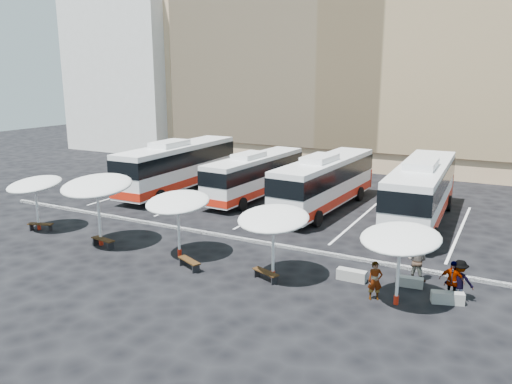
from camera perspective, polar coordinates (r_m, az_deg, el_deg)
The scene contains 25 objects.
ground at distance 28.26m, azimuth -4.66°, elevation -5.37°, with size 120.00×120.00×0.00m, color black.
sandstone_building at distance 56.40m, azimuth 13.52°, elevation 16.61°, with size 42.00×18.25×29.60m.
apartment_block at distance 66.02m, azimuth -12.50°, elevation 12.98°, with size 14.00×14.00×18.00m, color silver.
curb_divider at distance 28.64m, azimuth -4.13°, elevation -4.94°, with size 34.00×0.25×0.15m, color black.
bay_lines at distance 34.97m, azimuth 2.39°, elevation -1.66°, with size 24.15×12.00×0.01m.
bus_0 at distance 39.85m, azimuth -8.83°, elevation 3.11°, with size 3.16×12.90×4.08m.
bus_1 at distance 37.13m, azimuth -0.06°, elevation 2.07°, with size 3.02×11.15×3.50m.
bus_2 at distance 34.22m, azimuth 7.91°, elevation 1.28°, with size 3.31×12.27×3.86m.
bus_3 at distance 32.31m, azimuth 18.39°, elevation 0.22°, with size 3.36×13.00×4.10m.
sunshade_0 at distance 31.85m, azimuth -23.98°, elevation 0.78°, with size 3.51×3.55×3.24m.
sunshade_1 at distance 27.62m, azimuth -17.73°, elevation 0.67°, with size 4.37×4.40×3.87m.
sunshade_2 at distance 25.04m, azimuth -8.94°, elevation -1.18°, with size 3.34×3.38×3.34m.
sunshade_3 at distance 21.98m, azimuth 1.99°, elevation -3.09°, with size 3.18×3.22×3.33m.
sunshade_4 at distance 20.34m, azimuth 16.18°, elevation -5.14°, with size 3.83×3.86×3.27m.
wood_bench_0 at distance 32.15m, azimuth -23.41°, elevation -3.49°, with size 1.50×0.89×0.45m.
wood_bench_1 at distance 28.01m, azimuth -17.08°, elevation -5.33°, with size 1.56×0.62×0.46m.
wood_bench_2 at distance 24.09m, azimuth -7.64°, elevation -7.93°, with size 1.52×0.97×0.46m.
wood_bench_3 at distance 22.64m, azimuth 1.11°, elevation -9.29°, with size 1.44×0.84×0.43m.
conc_bench_0 at distance 23.07m, azimuth 10.87°, elevation -9.32°, with size 1.31×0.44×0.49m, color gray.
conc_bench_1 at distance 23.07m, azimuth 17.12°, elevation -9.78°, with size 1.15×0.38×0.43m, color gray.
conc_bench_2 at distance 21.98m, azimuth 21.04°, elevation -11.21°, with size 1.27×0.42×0.48m, color gray.
passenger_0 at distance 21.25m, azimuth 13.47°, elevation -9.82°, with size 0.59×0.39×1.63m, color black.
passenger_1 at distance 23.55m, azimuth 17.92°, elevation -7.45°, with size 0.91×0.71×1.88m, color black.
passenger_2 at distance 21.99m, azimuth 21.47°, elevation -9.46°, with size 1.01×0.42×1.73m, color black.
passenger_3 at distance 22.10m, azimuth 22.20°, elevation -9.37°, with size 1.14×0.65×1.76m, color black.
Camera 1 is at (14.52, -22.51, 9.03)m, focal length 35.00 mm.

